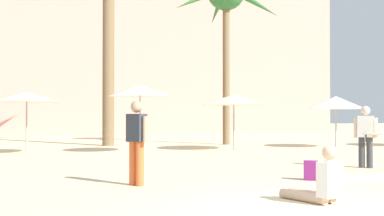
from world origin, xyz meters
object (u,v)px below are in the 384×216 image
(cafe_umbrella_0, at_px, (140,91))
(palm_tree_left, at_px, (226,0))
(cafe_umbrella_3, at_px, (234,100))
(backpack, at_px, (311,171))
(person_mid_left, at_px, (320,183))
(cafe_umbrella_4, at_px, (336,103))
(person_mid_right, at_px, (137,139))
(cafe_umbrella_6, at_px, (27,97))
(beach_towel, at_px, (360,178))
(person_near_left, at_px, (368,134))

(cafe_umbrella_0, bearing_deg, palm_tree_left, 40.40)
(cafe_umbrella_3, xyz_separation_m, backpack, (-1.11, -8.53, -1.79))
(palm_tree_left, bearing_deg, cafe_umbrella_0, -139.60)
(backpack, relative_size, person_mid_left, 0.40)
(cafe_umbrella_4, height_order, person_mid_right, cafe_umbrella_4)
(cafe_umbrella_4, bearing_deg, backpack, -123.22)
(cafe_umbrella_4, xyz_separation_m, cafe_umbrella_6, (-12.50, -0.66, 0.12))
(cafe_umbrella_6, height_order, person_mid_right, cafe_umbrella_6)
(cafe_umbrella_4, height_order, backpack, cafe_umbrella_4)
(cafe_umbrella_3, bearing_deg, cafe_umbrella_4, 4.53)
(cafe_umbrella_6, relative_size, beach_towel, 1.24)
(person_near_left, bearing_deg, palm_tree_left, 41.70)
(beach_towel, distance_m, person_mid_right, 4.99)
(palm_tree_left, xyz_separation_m, cafe_umbrella_0, (-4.56, -3.88, -4.52))
(palm_tree_left, bearing_deg, person_mid_right, -115.46)
(person_near_left, bearing_deg, person_mid_right, 142.14)
(beach_towel, relative_size, person_mid_right, 1.13)
(cafe_umbrella_6, distance_m, person_mid_right, 8.71)
(palm_tree_left, height_order, cafe_umbrella_6, palm_tree_left)
(backpack, relative_size, person_near_left, 0.19)
(cafe_umbrella_0, bearing_deg, beach_towel, -64.37)
(cafe_umbrella_3, bearing_deg, cafe_umbrella_0, -172.32)
(cafe_umbrella_6, distance_m, person_near_left, 11.35)
(backpack, bearing_deg, cafe_umbrella_3, 20.85)
(beach_towel, distance_m, person_mid_left, 3.31)
(cafe_umbrella_4, height_order, person_mid_left, cafe_umbrella_4)
(cafe_umbrella_3, height_order, cafe_umbrella_4, cafe_umbrella_3)
(cafe_umbrella_6, distance_m, beach_towel, 11.56)
(beach_towel, bearing_deg, backpack, 179.25)
(cafe_umbrella_4, bearing_deg, palm_tree_left, 142.83)
(cafe_umbrella_4, relative_size, person_near_left, 1.08)
(beach_towel, relative_size, backpack, 4.55)
(backpack, xyz_separation_m, person_mid_left, (-1.10, -2.41, 0.12))
(cafe_umbrella_0, bearing_deg, person_mid_right, -97.55)
(palm_tree_left, distance_m, cafe_umbrella_3, 5.93)
(cafe_umbrella_3, bearing_deg, person_mid_left, -101.43)
(person_mid_left, bearing_deg, cafe_umbrella_6, 2.88)
(cafe_umbrella_3, relative_size, cafe_umbrella_4, 1.10)
(palm_tree_left, xyz_separation_m, person_mid_left, (-2.98, -14.31, -6.48))
(cafe_umbrella_0, relative_size, cafe_umbrella_6, 1.05)
(cafe_umbrella_3, xyz_separation_m, person_near_left, (1.42, -6.83, -1.09))
(cafe_umbrella_6, xyz_separation_m, backpack, (6.67, -8.25, -1.83))
(cafe_umbrella_3, distance_m, beach_towel, 8.77)
(cafe_umbrella_6, distance_m, person_mid_left, 12.15)
(person_near_left, bearing_deg, person_mid_left, 176.52)
(palm_tree_left, xyz_separation_m, beach_towel, (-0.71, -11.91, -6.80))
(cafe_umbrella_0, height_order, person_near_left, cafe_umbrella_0)
(palm_tree_left, relative_size, person_near_left, 3.61)
(cafe_umbrella_4, height_order, cafe_umbrella_6, cafe_umbrella_6)
(palm_tree_left, distance_m, person_near_left, 11.81)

